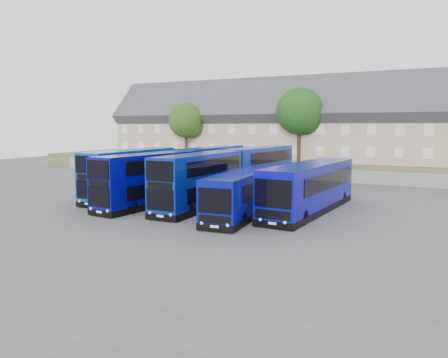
% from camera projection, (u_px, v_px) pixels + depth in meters
% --- Properties ---
extents(ground, '(120.00, 120.00, 0.00)m').
position_uv_depth(ground, '(171.00, 213.00, 32.67)').
color(ground, '#48484D').
rests_on(ground, ground).
extents(retaining_wall, '(70.00, 0.40, 1.50)m').
position_uv_depth(retaining_wall, '(279.00, 173.00, 53.87)').
color(retaining_wall, slate).
rests_on(retaining_wall, ground).
extents(earth_bank, '(80.00, 20.00, 2.00)m').
position_uv_depth(earth_bank, '(302.00, 164.00, 62.72)').
color(earth_bank, '#505831').
rests_on(earth_bank, ground).
extents(terrace_row, '(54.00, 10.40, 11.20)m').
position_uv_depth(terrace_row, '(295.00, 125.00, 58.49)').
color(terrace_row, tan).
rests_on(terrace_row, earth_bank).
extents(dd_front_left, '(2.68, 10.99, 4.35)m').
position_uv_depth(dd_front_left, '(130.00, 175.00, 39.02)').
color(dd_front_left, '#083B9A').
rests_on(dd_front_left, ground).
extents(dd_front_mid, '(3.43, 10.87, 4.25)m').
position_uv_depth(dd_front_mid, '(149.00, 181.00, 35.40)').
color(dd_front_mid, '#06077F').
rests_on(dd_front_mid, ground).
extents(dd_front_right, '(2.57, 10.87, 4.31)m').
position_uv_depth(dd_front_right, '(199.00, 182.00, 34.28)').
color(dd_front_right, navy).
rests_on(dd_front_right, ground).
extents(dd_rear_left, '(2.82, 10.76, 4.24)m').
position_uv_depth(dd_rear_left, '(211.00, 168.00, 46.45)').
color(dd_rear_left, '#0828A3').
rests_on(dd_rear_left, ground).
extents(dd_rear_right, '(3.58, 11.12, 4.34)m').
position_uv_depth(dd_rear_right, '(259.00, 170.00, 43.96)').
color(dd_rear_right, '#081F94').
rests_on(dd_rear_right, ground).
extents(coach_east_a, '(3.66, 11.91, 3.20)m').
position_uv_depth(coach_east_a, '(244.00, 194.00, 31.86)').
color(coach_east_a, '#070C84').
rests_on(coach_east_a, ground).
extents(coach_east_b, '(3.81, 13.65, 3.69)m').
position_uv_depth(coach_east_b, '(309.00, 188.00, 33.02)').
color(coach_east_b, '#080999').
rests_on(coach_east_b, ground).
extents(tree_west, '(4.80, 4.80, 7.65)m').
position_uv_depth(tree_west, '(187.00, 122.00, 60.25)').
color(tree_west, '#382314').
rests_on(tree_west, earth_bank).
extents(tree_mid, '(5.76, 5.76, 9.18)m').
position_uv_depth(tree_mid, '(301.00, 113.00, 53.45)').
color(tree_mid, '#382314').
rests_on(tree_mid, earth_bank).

